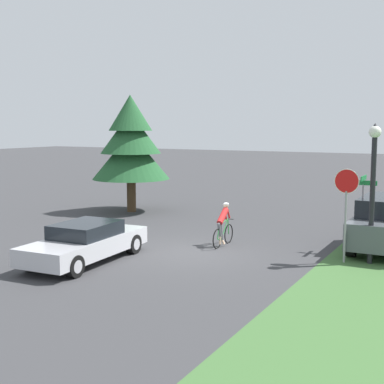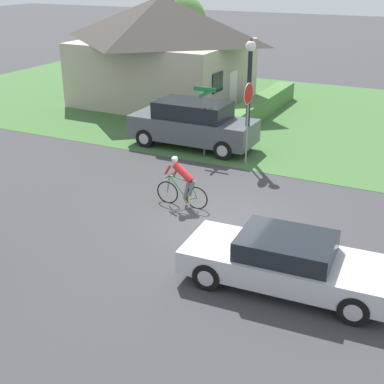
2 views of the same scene
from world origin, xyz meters
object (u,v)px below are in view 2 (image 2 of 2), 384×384
object	(u,v)px
parked_suv_right	(193,124)
cottage_house	(163,49)
stop_sign	(248,107)
deciduous_tree_right	(178,23)
cyclist	(182,183)
street_lamp	(249,84)
sedan_left_lane	(287,262)
street_name_sign	(205,109)

from	to	relation	value
parked_suv_right	cottage_house	bearing A→B (deg)	-52.28
cottage_house	parked_suv_right	world-z (taller)	cottage_house
parked_suv_right	stop_sign	xyz separation A→B (m)	(-0.86, -2.60, 1.19)
cottage_house	deciduous_tree_right	size ratio (longest dim) A/B	1.62
parked_suv_right	stop_sign	world-z (taller)	stop_sign
cyclist	street_lamp	world-z (taller)	street_lamp
parked_suv_right	street_lamp	world-z (taller)	street_lamp
deciduous_tree_right	parked_suv_right	bearing A→B (deg)	-149.66
cottage_house	stop_sign	xyz separation A→B (m)	(-7.00, -7.38, -0.66)
cyclist	stop_sign	bearing A→B (deg)	-95.14
street_lamp	deciduous_tree_right	xyz separation A→B (m)	(11.55, 9.03, 0.72)
sedan_left_lane	street_name_sign	bearing A→B (deg)	-56.20
sedan_left_lane	parked_suv_right	bearing A→B (deg)	-54.75
cyclist	street_lamp	size ratio (longest dim) A/B	0.39
street_lamp	street_name_sign	world-z (taller)	street_lamp
stop_sign	deciduous_tree_right	distance (m)	15.46
cottage_house	stop_sign	world-z (taller)	cottage_house
sedan_left_lane	street_name_sign	world-z (taller)	street_name_sign
sedan_left_lane	cottage_house	bearing A→B (deg)	-54.88
parked_suv_right	stop_sign	distance (m)	2.99
sedan_left_lane	street_lamp	xyz separation A→B (m)	(7.99, 4.03, 2.16)
cottage_house	sedan_left_lane	xyz separation A→B (m)	(-14.25, -11.16, -2.16)
cyclist	deciduous_tree_right	bearing A→B (deg)	-62.33
deciduous_tree_right	street_name_sign	bearing A→B (deg)	-148.16
stop_sign	street_lamp	xyz separation A→B (m)	(0.74, 0.26, 0.66)
sedan_left_lane	deciduous_tree_right	distance (m)	23.67
street_name_sign	deciduous_tree_right	world-z (taller)	deciduous_tree_right
cyclist	stop_sign	world-z (taller)	stop_sign
street_lamp	stop_sign	bearing A→B (deg)	-160.63
cyclist	parked_suv_right	distance (m)	5.70
sedan_left_lane	parked_suv_right	world-z (taller)	parked_suv_right
deciduous_tree_right	sedan_left_lane	bearing A→B (deg)	-146.23
stop_sign	street_name_sign	size ratio (longest dim) A/B	1.13
parked_suv_right	deciduous_tree_right	bearing A→B (deg)	-59.83
cottage_house	street_name_sign	world-z (taller)	cottage_house
cottage_house	cyclist	distance (m)	13.53
cottage_house	street_name_sign	size ratio (longest dim) A/B	3.30
cottage_house	parked_suv_right	distance (m)	8.00
cyclist	street_lamp	distance (m)	5.51
cyclist	deciduous_tree_right	distance (m)	19.10
cyclist	stop_sign	size ratio (longest dim) A/B	0.58
sedan_left_lane	cyclist	size ratio (longest dim) A/B	2.80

